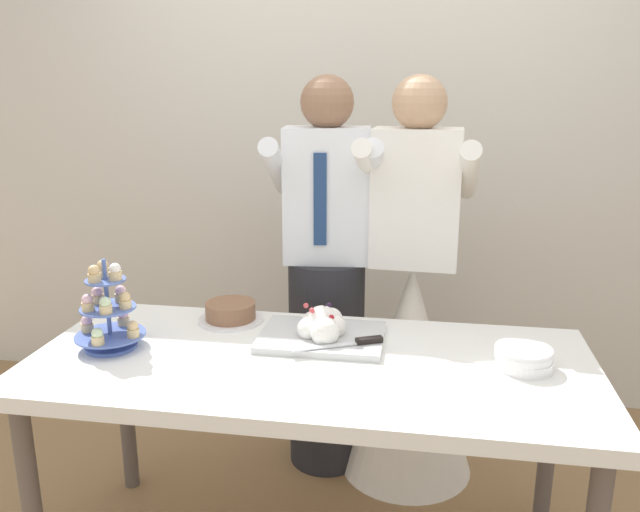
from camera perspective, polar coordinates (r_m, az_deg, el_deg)
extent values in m
cube|color=beige|center=(3.28, 3.60, 12.09)|extent=(5.20, 0.10, 2.90)
cube|color=white|center=(2.07, -0.86, -9.77)|extent=(1.80, 0.80, 0.05)
cylinder|color=#564C47|center=(2.30, -24.35, -19.67)|extent=(0.06, 0.06, 0.72)
cylinder|color=#564C47|center=(2.77, -16.95, -12.70)|extent=(0.06, 0.06, 0.72)
cylinder|color=#564C47|center=(2.56, 19.70, -15.40)|extent=(0.06, 0.06, 0.72)
cylinder|color=#4C66B2|center=(2.25, -18.13, -7.63)|extent=(0.17, 0.17, 0.01)
cylinder|color=#4C66B2|center=(2.20, -18.44, -4.11)|extent=(0.01, 0.01, 0.31)
cylinder|color=#4C66B2|center=(2.24, -18.21, -6.71)|extent=(0.23, 0.23, 0.01)
cylinder|color=#D1B784|center=(2.19, -16.34, -6.60)|extent=(0.04, 0.04, 0.03)
sphere|color=#D6B27A|center=(2.18, -16.39, -6.02)|extent=(0.04, 0.04, 0.04)
cylinder|color=#D1B784|center=(2.30, -17.14, -5.56)|extent=(0.04, 0.04, 0.03)
sphere|color=#EAB7C6|center=(2.29, -17.18, -5.00)|extent=(0.04, 0.04, 0.04)
cylinder|color=#D1B784|center=(2.28, -20.06, -6.00)|extent=(0.04, 0.04, 0.03)
sphere|color=#EAB7C6|center=(2.27, -20.12, -5.44)|extent=(0.04, 0.04, 0.04)
cylinder|color=#D1B784|center=(2.16, -19.22, -7.12)|extent=(0.04, 0.04, 0.03)
sphere|color=beige|center=(2.15, -19.28, -6.53)|extent=(0.04, 0.04, 0.04)
cylinder|color=#4C66B2|center=(2.21, -18.41, -4.41)|extent=(0.18, 0.18, 0.01)
cylinder|color=#D1B784|center=(2.17, -17.00, -4.12)|extent=(0.04, 0.04, 0.03)
sphere|color=#D6B27A|center=(2.16, -17.05, -3.52)|extent=(0.04, 0.04, 0.04)
cylinder|color=#D1B784|center=(2.24, -17.35, -3.55)|extent=(0.04, 0.04, 0.03)
sphere|color=#EAB7C6|center=(2.23, -17.39, -2.97)|extent=(0.04, 0.04, 0.04)
cylinder|color=#D1B784|center=(2.25, -19.23, -3.62)|extent=(0.04, 0.04, 0.03)
sphere|color=#EAB7C6|center=(2.25, -19.28, -3.05)|extent=(0.04, 0.04, 0.04)
cylinder|color=#D1B784|center=(2.19, -20.01, -4.26)|extent=(0.04, 0.04, 0.03)
sphere|color=#EAB7C6|center=(2.18, -20.07, -3.66)|extent=(0.04, 0.04, 0.04)
cylinder|color=#D1B784|center=(2.14, -18.58, -4.53)|extent=(0.04, 0.04, 0.03)
sphere|color=beige|center=(2.13, -18.63, -3.92)|extent=(0.04, 0.04, 0.04)
cylinder|color=#4C66B2|center=(2.18, -18.62, -2.05)|extent=(0.13, 0.13, 0.01)
cylinder|color=#D1B784|center=(2.16, -17.79, -1.68)|extent=(0.04, 0.04, 0.03)
sphere|color=white|center=(2.15, -17.84, -1.07)|extent=(0.04, 0.04, 0.04)
cylinder|color=#D1B784|center=(2.21, -18.78, -1.37)|extent=(0.04, 0.04, 0.03)
sphere|color=#D6B27A|center=(2.20, -18.83, -0.78)|extent=(0.04, 0.04, 0.04)
cylinder|color=#D1B784|center=(2.16, -19.50, -1.83)|extent=(0.04, 0.04, 0.03)
sphere|color=#D6B27A|center=(2.15, -19.56, -1.22)|extent=(0.04, 0.04, 0.04)
cube|color=silver|center=(2.20, 0.17, -7.26)|extent=(0.42, 0.31, 0.02)
sphere|color=white|center=(2.17, 1.26, -6.33)|extent=(0.08, 0.08, 0.08)
sphere|color=white|center=(2.24, 0.97, -5.69)|extent=(0.08, 0.08, 0.08)
sphere|color=white|center=(2.21, -0.69, -5.97)|extent=(0.08, 0.08, 0.08)
sphere|color=white|center=(2.16, -1.01, -6.50)|extent=(0.08, 0.08, 0.08)
sphere|color=white|center=(2.12, 0.44, -6.76)|extent=(0.10, 0.10, 0.10)
sphere|color=white|center=(2.17, 0.17, -5.87)|extent=(0.11, 0.11, 0.11)
sphere|color=#2D1938|center=(2.22, 0.80, -4.40)|extent=(0.02, 0.02, 0.02)
sphere|color=#DB474C|center=(2.19, -1.26, -4.44)|extent=(0.02, 0.02, 0.02)
sphere|color=#B21923|center=(2.16, -0.49, -4.99)|extent=(0.02, 0.02, 0.02)
sphere|color=#B21923|center=(2.12, 1.04, -5.49)|extent=(0.02, 0.02, 0.02)
sphere|color=#DB474C|center=(2.14, -0.73, -4.87)|extent=(0.02, 0.02, 0.02)
sphere|color=#B21923|center=(2.14, 0.25, -5.31)|extent=(0.02, 0.02, 0.02)
sphere|color=#2D1938|center=(2.16, 0.39, -4.69)|extent=(0.02, 0.02, 0.02)
cube|color=silver|center=(2.08, 0.48, -8.09)|extent=(0.22, 0.12, 0.00)
cube|color=black|center=(2.12, 4.41, -7.50)|extent=(0.09, 0.06, 0.02)
cylinder|color=white|center=(2.10, 17.80, -9.37)|extent=(0.17, 0.17, 0.01)
cylinder|color=white|center=(2.09, 17.75, -9.10)|extent=(0.17, 0.17, 0.01)
cylinder|color=white|center=(2.09, 17.79, -8.82)|extent=(0.17, 0.17, 0.01)
cylinder|color=white|center=(2.08, 17.70, -8.53)|extent=(0.17, 0.17, 0.01)
cylinder|color=white|center=(2.08, 17.74, -8.25)|extent=(0.17, 0.17, 0.01)
cylinder|color=white|center=(2.07, 17.74, -7.96)|extent=(0.17, 0.17, 0.01)
cylinder|color=white|center=(2.39, -7.97, -5.65)|extent=(0.24, 0.24, 0.01)
cylinder|color=brown|center=(2.38, -8.00, -4.84)|extent=(0.18, 0.18, 0.06)
cylinder|color=#232328|center=(2.79, 0.58, -9.50)|extent=(0.32, 0.32, 0.92)
cube|color=white|center=(2.57, 0.62, 5.44)|extent=(0.36, 0.23, 0.54)
sphere|color=#8C664C|center=(2.54, 0.65, 13.58)|extent=(0.21, 0.21, 0.21)
cylinder|color=white|center=(2.58, -3.89, 7.85)|extent=(0.12, 0.49, 0.28)
cylinder|color=white|center=(2.55, 4.67, 7.77)|extent=(0.12, 0.49, 0.28)
cube|color=navy|center=(2.47, 0.01, 5.04)|extent=(0.05, 0.02, 0.36)
cone|color=white|center=(2.75, 7.95, -10.00)|extent=(0.56, 0.56, 0.92)
cube|color=white|center=(2.53, 8.55, 5.12)|extent=(0.35, 0.22, 0.54)
sphere|color=tan|center=(2.50, 8.89, 13.38)|extent=(0.21, 0.21, 0.21)
cylinder|color=white|center=(2.53, 4.45, 7.72)|extent=(0.10, 0.49, 0.28)
cylinder|color=white|center=(2.51, 13.13, 7.31)|extent=(0.10, 0.49, 0.28)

